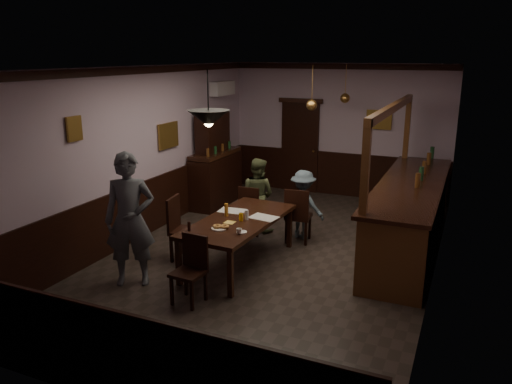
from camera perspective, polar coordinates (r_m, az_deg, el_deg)
The scene contains 31 objects.
room at distance 7.84m, azimuth 1.99°, elevation 3.03°, with size 5.01×8.01×3.01m.
dining_table at distance 7.68m, azimuth -1.97°, elevation -3.55°, with size 1.11×2.25×0.75m.
chair_far_left at distance 9.00m, azimuth -0.59°, elevation -1.87°, with size 0.40×0.40×0.91m.
chair_far_right at distance 8.63m, azimuth 4.78°, elevation -2.45°, with size 0.47×0.47×0.98m.
chair_near at distance 6.69m, azimuth -7.41°, elevation -8.38°, with size 0.42×0.42×0.91m.
chair_side at distance 8.01m, azimuth -8.60°, elevation -3.82°, with size 0.51×0.51×1.03m.
person_standing at distance 7.19m, azimuth -14.20°, elevation -3.10°, with size 0.70×0.46×1.91m, color #4F535A.
person_seated_left at distance 9.19m, azimuth 0.16°, elevation -0.30°, with size 0.67×0.52×1.37m, color #4C5533.
person_seated_right at distance 8.86m, azimuth 5.38°, elevation -1.43°, with size 0.80×0.46×1.24m, color slate.
newspaper_left at distance 8.04m, azimuth -2.75°, elevation -2.15°, with size 0.42×0.30×0.01m, color silver.
newspaper_right at distance 7.71m, azimuth 0.89°, elevation -2.92°, with size 0.42×0.30×0.01m, color silver.
napkin at distance 7.50m, azimuth -3.03°, elevation -3.49°, with size 0.15×0.15×0.00m, color #F0CA58.
saucer at distance 7.09m, azimuth -1.64°, elevation -4.58°, with size 0.15×0.15×0.01m, color white.
coffee_cup at distance 7.00m, azimuth -1.95°, elevation -4.48°, with size 0.08×0.08×0.07m, color white.
pastry_plate at distance 7.24m, azimuth -4.26°, elevation -4.18°, with size 0.22×0.22×0.01m, color white.
pastry_ring_a at distance 7.25m, azimuth -4.46°, elevation -3.92°, with size 0.13×0.13×0.04m, color #C68C47.
pastry_ring_b at distance 7.24m, azimuth -3.60°, elevation -3.94°, with size 0.13×0.13×0.04m, color #C68C47.
soda_can at distance 7.56m, azimuth -1.72°, elevation -2.86°, with size 0.07×0.07×0.12m, color yellow.
beer_glass at distance 7.77m, azimuth -3.41°, elevation -2.05°, with size 0.06×0.06×0.20m, color #BF721E.
water_glass at distance 7.60m, azimuth -1.08°, elevation -2.63°, with size 0.06×0.06×0.15m, color silver.
pepper_mill at distance 7.19m, azimuth -7.66°, elevation -3.91°, with size 0.04×0.04×0.14m, color black.
sideboard at distance 10.82m, azimuth -4.69°, elevation 2.70°, with size 0.54×1.51×1.99m.
bar_counter at distance 8.74m, azimuth 17.16°, elevation -2.38°, with size 1.00×4.31×2.42m.
door_back at distance 11.86m, azimuth 5.03°, elevation 5.08°, with size 0.90×0.06×2.10m, color black.
ac_unit at distance 11.31m, azimuth -3.84°, elevation 11.74°, with size 0.20×0.85×0.30m.
picture_left_small at distance 7.71m, azimuth -20.06°, elevation 6.81°, with size 0.04×0.28×0.36m.
picture_left_large at distance 9.63m, azimuth -9.99°, elevation 6.38°, with size 0.04×0.62×0.48m.
picture_back at distance 11.32m, azimuth 13.87°, elevation 8.02°, with size 0.55×0.04×0.42m.
pendant_iron at distance 6.61m, azimuth -5.44°, elevation 8.35°, with size 0.56×0.56×0.73m.
pendant_brass_mid at distance 9.17m, azimuth 6.39°, elevation 9.83°, with size 0.20×0.20×0.81m.
pendant_brass_far at distance 10.69m, azimuth 10.13°, elevation 10.50°, with size 0.20×0.20×0.81m.
Camera 1 is at (2.83, -7.11, 3.20)m, focal length 35.00 mm.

